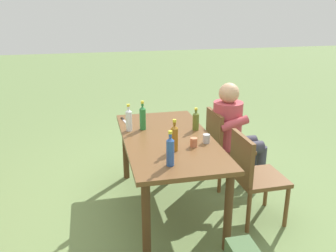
{
  "coord_description": "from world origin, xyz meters",
  "views": [
    {
      "loc": [
        -3.14,
        0.7,
        2.0
      ],
      "look_at": [
        0.0,
        0.0,
        0.88
      ],
      "focal_mm": 38.58,
      "sensor_mm": 36.0,
      "label": 1
    }
  ],
  "objects_px": {
    "chair_near_right": "(224,144)",
    "cup_steel": "(206,139)",
    "bottle_olive": "(196,121)",
    "bottle_green": "(143,117)",
    "table_knife": "(124,120)",
    "chair_near_left": "(252,173)",
    "bottle_clear": "(129,119)",
    "bottle_blue": "(170,151)",
    "bottle_amber": "(174,137)",
    "person_in_white_shirt": "(234,129)",
    "dining_table": "(168,147)",
    "cup_terracotta": "(194,142)"
  },
  "relations": [
    {
      "from": "bottle_amber",
      "to": "bottle_blue",
      "type": "xyz_separation_m",
      "value": [
        -0.28,
        0.1,
        0.0
      ]
    },
    {
      "from": "chair_near_left",
      "to": "bottle_clear",
      "type": "distance_m",
      "value": 1.31
    },
    {
      "from": "bottle_green",
      "to": "bottle_blue",
      "type": "distance_m",
      "value": 0.9
    },
    {
      "from": "bottle_green",
      "to": "cup_steel",
      "type": "xyz_separation_m",
      "value": [
        -0.5,
        -0.51,
        -0.09
      ]
    },
    {
      "from": "chair_near_left",
      "to": "cup_terracotta",
      "type": "bearing_deg",
      "value": 78.43
    },
    {
      "from": "dining_table",
      "to": "bottle_green",
      "type": "xyz_separation_m",
      "value": [
        0.29,
        0.2,
        0.23
      ]
    },
    {
      "from": "person_in_white_shirt",
      "to": "bottle_amber",
      "type": "distance_m",
      "value": 1.11
    },
    {
      "from": "table_knife",
      "to": "dining_table",
      "type": "bearing_deg",
      "value": -149.73
    },
    {
      "from": "person_in_white_shirt",
      "to": "cup_steel",
      "type": "height_order",
      "value": "person_in_white_shirt"
    },
    {
      "from": "cup_steel",
      "to": "chair_near_right",
      "type": "bearing_deg",
      "value": -35.22
    },
    {
      "from": "chair_near_left",
      "to": "bottle_green",
      "type": "height_order",
      "value": "bottle_green"
    },
    {
      "from": "chair_near_left",
      "to": "bottle_amber",
      "type": "relative_size",
      "value": 3.03
    },
    {
      "from": "person_in_white_shirt",
      "to": "bottle_amber",
      "type": "relative_size",
      "value": 4.11
    },
    {
      "from": "dining_table",
      "to": "table_knife",
      "type": "bearing_deg",
      "value": 30.27
    },
    {
      "from": "table_knife",
      "to": "chair_near_left",
      "type": "bearing_deg",
      "value": -132.52
    },
    {
      "from": "bottle_amber",
      "to": "cup_terracotta",
      "type": "height_order",
      "value": "bottle_amber"
    },
    {
      "from": "dining_table",
      "to": "person_in_white_shirt",
      "type": "distance_m",
      "value": 0.91
    },
    {
      "from": "bottle_clear",
      "to": "bottle_olive",
      "type": "relative_size",
      "value": 1.2
    },
    {
      "from": "bottle_olive",
      "to": "bottle_green",
      "type": "xyz_separation_m",
      "value": [
        0.14,
        0.52,
        0.03
      ]
    },
    {
      "from": "chair_near_right",
      "to": "cup_steel",
      "type": "height_order",
      "value": "chair_near_right"
    },
    {
      "from": "bottle_olive",
      "to": "bottle_blue",
      "type": "height_order",
      "value": "bottle_blue"
    },
    {
      "from": "bottle_blue",
      "to": "cup_terracotta",
      "type": "relative_size",
      "value": 3.53
    },
    {
      "from": "bottle_olive",
      "to": "cup_steel",
      "type": "distance_m",
      "value": 0.36
    },
    {
      "from": "bottle_amber",
      "to": "bottle_olive",
      "type": "bearing_deg",
      "value": -35.32
    },
    {
      "from": "bottle_blue",
      "to": "person_in_white_shirt",
      "type": "bearing_deg",
      "value": -44.18
    },
    {
      "from": "dining_table",
      "to": "cup_steel",
      "type": "xyz_separation_m",
      "value": [
        -0.2,
        -0.32,
        0.14
      ]
    },
    {
      "from": "chair_near_right",
      "to": "bottle_green",
      "type": "xyz_separation_m",
      "value": [
        -0.08,
        0.92,
        0.4
      ]
    },
    {
      "from": "person_in_white_shirt",
      "to": "dining_table",
      "type": "bearing_deg",
      "value": 114.23
    },
    {
      "from": "bottle_olive",
      "to": "person_in_white_shirt",
      "type": "bearing_deg",
      "value": -67.02
    },
    {
      "from": "dining_table",
      "to": "chair_near_left",
      "type": "bearing_deg",
      "value": -117.53
    },
    {
      "from": "bottle_blue",
      "to": "cup_steel",
      "type": "bearing_deg",
      "value": -47.33
    },
    {
      "from": "dining_table",
      "to": "cup_terracotta",
      "type": "bearing_deg",
      "value": -146.07
    },
    {
      "from": "bottle_green",
      "to": "table_knife",
      "type": "relative_size",
      "value": 1.24
    },
    {
      "from": "dining_table",
      "to": "bottle_blue",
      "type": "distance_m",
      "value": 0.65
    },
    {
      "from": "bottle_amber",
      "to": "cup_steel",
      "type": "bearing_deg",
      "value": -70.96
    },
    {
      "from": "chair_near_left",
      "to": "dining_table",
      "type": "bearing_deg",
      "value": 62.47
    },
    {
      "from": "bottle_green",
      "to": "bottle_blue",
      "type": "relative_size",
      "value": 1.02
    },
    {
      "from": "bottle_olive",
      "to": "bottle_green",
      "type": "relative_size",
      "value": 0.78
    },
    {
      "from": "bottle_amber",
      "to": "table_knife",
      "type": "distance_m",
      "value": 1.0
    },
    {
      "from": "chair_near_left",
      "to": "bottle_clear",
      "type": "xyz_separation_m",
      "value": [
        0.66,
        1.06,
        0.39
      ]
    },
    {
      "from": "bottle_clear",
      "to": "cup_steel",
      "type": "height_order",
      "value": "bottle_clear"
    },
    {
      "from": "cup_terracotta",
      "to": "bottle_amber",
      "type": "bearing_deg",
      "value": 104.72
    },
    {
      "from": "bottle_olive",
      "to": "bottle_green",
      "type": "height_order",
      "value": "bottle_green"
    },
    {
      "from": "bottle_green",
      "to": "cup_steel",
      "type": "distance_m",
      "value": 0.72
    },
    {
      "from": "bottle_clear",
      "to": "bottle_blue",
      "type": "distance_m",
      "value": 0.91
    },
    {
      "from": "cup_steel",
      "to": "dining_table",
      "type": "bearing_deg",
      "value": 57.65
    },
    {
      "from": "bottle_clear",
      "to": "cup_terracotta",
      "type": "relative_size",
      "value": 3.36
    },
    {
      "from": "bottle_green",
      "to": "chair_near_right",
      "type": "bearing_deg",
      "value": -85.25
    },
    {
      "from": "cup_terracotta",
      "to": "chair_near_left",
      "type": "bearing_deg",
      "value": -101.57
    },
    {
      "from": "bottle_amber",
      "to": "table_knife",
      "type": "relative_size",
      "value": 1.19
    }
  ]
}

